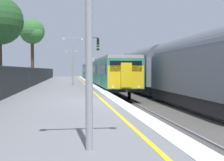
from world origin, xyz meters
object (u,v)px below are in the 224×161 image
freight_train_adjacent_track (131,69)px  signal_gantry (93,55)px  platform_lamp_mid (73,56)px  background_tree_left (33,33)px  background_tree_centre (0,22)px  platform_lamp_far (71,62)px  speed_limit_sign (91,67)px  commuter_train_at_platform (99,72)px

freight_train_adjacent_track → signal_gantry: size_ratio=10.50×
platform_lamp_mid → background_tree_left: background_tree_left is taller
signal_gantry → background_tree_left: (-7.24, 6.01, 3.07)m
background_tree_centre → freight_train_adjacent_track: bearing=44.2°
signal_gantry → background_tree_centre: (-8.26, -7.94, 2.19)m
background_tree_left → background_tree_centre: size_ratio=1.07×
freight_train_adjacent_track → signal_gantry: signal_gantry is taller
platform_lamp_mid → background_tree_centre: 7.97m
platform_lamp_mid → platform_lamp_far: platform_lamp_far is taller
speed_limit_sign → background_tree_left: 12.06m
commuter_train_at_platform → background_tree_centre: size_ratio=5.45×
commuter_train_at_platform → background_tree_left: background_tree_left is taller
freight_train_adjacent_track → speed_limit_sign: freight_train_adjacent_track is taller
commuter_train_at_platform → speed_limit_sign: (-1.85, -11.02, 0.57)m
platform_lamp_far → speed_limit_sign: bearing=-85.5°
freight_train_adjacent_track → background_tree_left: (-12.72, 0.58, 4.70)m
freight_train_adjacent_track → signal_gantry: (-5.49, -5.44, 1.64)m
background_tree_left → background_tree_centre: 14.02m
freight_train_adjacent_track → platform_lamp_mid: 11.78m
freight_train_adjacent_track → commuter_train_at_platform: bearing=145.4°
signal_gantry → commuter_train_at_platform: bearing=79.8°
commuter_train_at_platform → signal_gantry: 8.57m
platform_lamp_mid → background_tree_left: 11.13m
commuter_train_at_platform → speed_limit_sign: size_ratio=14.18×
background_tree_left → speed_limit_sign: bearing=-52.1°
background_tree_left → signal_gantry: bearing=-39.7°
speed_limit_sign → platform_lamp_far: 24.07m
background_tree_centre → signal_gantry: bearing=43.9°
platform_lamp_mid → platform_lamp_far: bearing=90.0°
speed_limit_sign → background_tree_centre: size_ratio=0.38×
signal_gantry → platform_lamp_mid: 4.05m
speed_limit_sign → platform_lamp_far: bearing=94.5°
commuter_train_at_platform → speed_limit_sign: bearing=-99.5°
platform_lamp_far → signal_gantry: bearing=-83.9°
platform_lamp_far → background_tree_centre: (-6.00, -29.08, 2.40)m
background_tree_left → background_tree_centre: (-1.03, -13.95, -0.88)m
platform_lamp_mid → background_tree_left: size_ratio=0.60×
freight_train_adjacent_track → speed_limit_sign: (-5.85, -8.26, 0.22)m
speed_limit_sign → commuter_train_at_platform: bearing=80.5°
signal_gantry → platform_lamp_far: 21.27m
background_tree_left → freight_train_adjacent_track: bearing=-2.6°
signal_gantry → platform_lamp_far: bearing=96.1°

